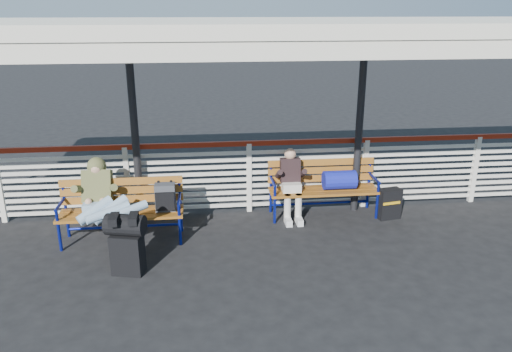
{
  "coord_description": "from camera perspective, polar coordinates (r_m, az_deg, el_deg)",
  "views": [
    {
      "loc": [
        -0.78,
        -5.98,
        3.32
      ],
      "look_at": [
        0.01,
        1.0,
        0.94
      ],
      "focal_mm": 35.0,
      "sensor_mm": 36.0,
      "label": 1
    }
  ],
  "objects": [
    {
      "name": "canopy",
      "position": [
        6.89,
        0.0,
        16.42
      ],
      "size": [
        12.6,
        3.6,
        3.16
      ],
      "color": "silver",
      "rests_on": "ground"
    },
    {
      "name": "ground",
      "position": [
        6.88,
        0.83,
        -10.1
      ],
      "size": [
        60.0,
        60.0,
        0.0
      ],
      "primitive_type": "plane",
      "color": "black",
      "rests_on": "ground"
    },
    {
      "name": "companion_person",
      "position": [
        8.15,
        4.04,
        -0.83
      ],
      "size": [
        0.32,
        0.66,
        1.15
      ],
      "color": "beige",
      "rests_on": "ground"
    },
    {
      "name": "luggage_stack",
      "position": [
        6.7,
        -14.57,
        -7.29
      ],
      "size": [
        0.55,
        0.39,
        0.83
      ],
      "rotation": [
        0.0,
        0.0,
        -0.25
      ],
      "color": "black",
      "rests_on": "ground"
    },
    {
      "name": "suitcase_side",
      "position": [
        8.5,
        14.95,
        -3.07
      ],
      "size": [
        0.4,
        0.28,
        0.51
      ],
      "rotation": [
        0.0,
        0.0,
        0.19
      ],
      "color": "black",
      "rests_on": "ground"
    },
    {
      "name": "bench_right",
      "position": [
        8.34,
        8.44,
        -0.64
      ],
      "size": [
        1.8,
        0.56,
        0.92
      ],
      "color": "#93601C",
      "rests_on": "ground"
    },
    {
      "name": "traveler_man",
      "position": [
        7.27,
        -16.74,
        -3.17
      ],
      "size": [
        0.93,
        1.64,
        0.77
      ],
      "color": "#9CB9D3",
      "rests_on": "ground"
    },
    {
      "name": "fence",
      "position": [
        8.35,
        -0.8,
        0.18
      ],
      "size": [
        12.08,
        0.08,
        1.24
      ],
      "color": "silver",
      "rests_on": "ground"
    },
    {
      "name": "bench_left",
      "position": [
        7.59,
        -13.95,
        -3.0
      ],
      "size": [
        1.8,
        0.56,
        0.92
      ],
      "color": "#93601C",
      "rests_on": "ground"
    }
  ]
}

